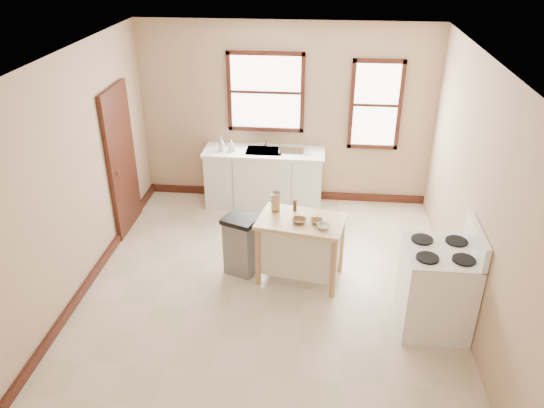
% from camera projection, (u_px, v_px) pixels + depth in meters
% --- Properties ---
extents(floor, '(5.00, 5.00, 0.00)m').
position_uv_depth(floor, '(268.00, 287.00, 6.58)').
color(floor, beige).
rests_on(floor, ground).
extents(ceiling, '(5.00, 5.00, 0.00)m').
position_uv_depth(ceiling, '(268.00, 58.00, 5.27)').
color(ceiling, white).
rests_on(ceiling, ground).
extents(wall_back, '(4.50, 0.04, 2.80)m').
position_uv_depth(wall_back, '(285.00, 115.00, 8.13)').
color(wall_back, tan).
rests_on(wall_back, ground).
extents(wall_left, '(0.04, 5.00, 2.80)m').
position_uv_depth(wall_left, '(75.00, 177.00, 6.12)').
color(wall_left, tan).
rests_on(wall_left, ground).
extents(wall_right, '(0.04, 5.00, 2.80)m').
position_uv_depth(wall_right, '(475.00, 194.00, 5.72)').
color(wall_right, tan).
rests_on(wall_right, ground).
extents(window_main, '(1.17, 0.06, 1.22)m').
position_uv_depth(window_main, '(266.00, 92.00, 7.97)').
color(window_main, '#37160F').
rests_on(window_main, wall_back).
extents(window_side, '(0.77, 0.06, 1.37)m').
position_uv_depth(window_side, '(376.00, 105.00, 7.90)').
color(window_side, '#37160F').
rests_on(window_side, wall_back).
extents(door_left, '(0.06, 0.90, 2.10)m').
position_uv_depth(door_left, '(122.00, 161.00, 7.43)').
color(door_left, '#37160F').
rests_on(door_left, ground).
extents(baseboard_back, '(4.50, 0.04, 0.12)m').
position_uv_depth(baseboard_back, '(284.00, 194.00, 8.72)').
color(baseboard_back, '#37160F').
rests_on(baseboard_back, ground).
extents(baseboard_left, '(0.04, 5.00, 0.12)m').
position_uv_depth(baseboard_left, '(95.00, 272.00, 6.74)').
color(baseboard_left, '#37160F').
rests_on(baseboard_left, ground).
extents(sink_counter, '(1.86, 0.62, 0.92)m').
position_uv_depth(sink_counter, '(264.00, 178.00, 8.33)').
color(sink_counter, white).
rests_on(sink_counter, ground).
extents(faucet, '(0.03, 0.03, 0.22)m').
position_uv_depth(faucet, '(265.00, 140.00, 8.22)').
color(faucet, silver).
rests_on(faucet, sink_counter).
extents(soap_bottle_a, '(0.10, 0.10, 0.22)m').
position_uv_depth(soap_bottle_a, '(221.00, 144.00, 8.05)').
color(soap_bottle_a, '#B2B2B2').
rests_on(soap_bottle_a, sink_counter).
extents(soap_bottle_b, '(0.10, 0.11, 0.18)m').
position_uv_depth(soap_bottle_b, '(232.00, 146.00, 8.05)').
color(soap_bottle_b, '#B2B2B2').
rests_on(soap_bottle_b, sink_counter).
extents(dish_rack, '(0.47, 0.40, 0.10)m').
position_uv_depth(dish_rack, '(292.00, 148.00, 8.06)').
color(dish_rack, silver).
rests_on(dish_rack, sink_counter).
extents(kitchen_island, '(1.13, 0.83, 0.84)m').
position_uv_depth(kitchen_island, '(300.00, 249.00, 6.56)').
color(kitchen_island, tan).
rests_on(kitchen_island, ground).
extents(knife_block, '(0.12, 0.12, 0.20)m').
position_uv_depth(knife_block, '(275.00, 203.00, 6.53)').
color(knife_block, tan).
rests_on(knife_block, kitchen_island).
extents(pepper_grinder, '(0.05, 0.05, 0.15)m').
position_uv_depth(pepper_grinder, '(295.00, 205.00, 6.53)').
color(pepper_grinder, '#3D2310').
rests_on(pepper_grinder, kitchen_island).
extents(bowl_a, '(0.19, 0.19, 0.04)m').
position_uv_depth(bowl_a, '(299.00, 221.00, 6.29)').
color(bowl_a, brown).
rests_on(bowl_a, kitchen_island).
extents(bowl_b, '(0.17, 0.17, 0.04)m').
position_uv_depth(bowl_b, '(317.00, 221.00, 6.28)').
color(bowl_b, brown).
rests_on(bowl_b, kitchen_island).
extents(bowl_c, '(0.18, 0.18, 0.05)m').
position_uv_depth(bowl_c, '(323.00, 226.00, 6.17)').
color(bowl_c, silver).
rests_on(bowl_c, kitchen_island).
extents(trash_bin, '(0.50, 0.46, 0.79)m').
position_uv_depth(trash_bin, '(241.00, 245.00, 6.69)').
color(trash_bin, slate).
rests_on(trash_bin, ground).
extents(gas_stove, '(0.78, 0.79, 1.24)m').
position_uv_depth(gas_stove, '(437.00, 278.00, 5.69)').
color(gas_stove, white).
rests_on(gas_stove, ground).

